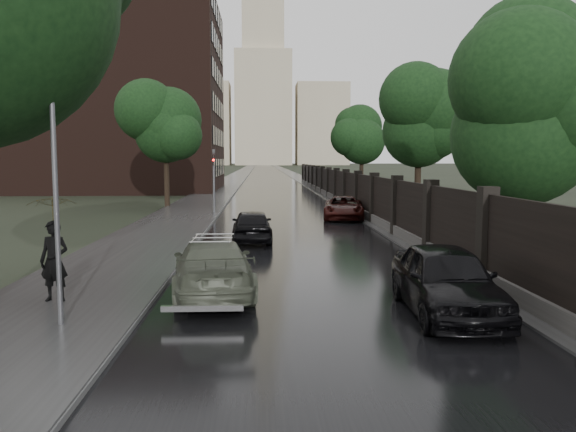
# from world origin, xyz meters

# --- Properties ---
(ground) EXTENTS (800.00, 800.00, 0.00)m
(ground) POSITION_xyz_m (0.00, 0.00, 0.00)
(ground) COLOR black
(ground) RESTS_ON ground
(road) EXTENTS (8.00, 420.00, 0.02)m
(road) POSITION_xyz_m (0.00, 190.00, 0.01)
(road) COLOR black
(road) RESTS_ON ground
(sidewalk_left) EXTENTS (4.00, 420.00, 0.16)m
(sidewalk_left) POSITION_xyz_m (-6.00, 190.00, 0.08)
(sidewalk_left) COLOR #2D2D2D
(sidewalk_left) RESTS_ON ground
(verge_right) EXTENTS (3.00, 420.00, 0.08)m
(verge_right) POSITION_xyz_m (5.50, 190.00, 0.04)
(verge_right) COLOR #2D2D2D
(verge_right) RESTS_ON ground
(fence_right) EXTENTS (0.45, 75.72, 2.70)m
(fence_right) POSITION_xyz_m (4.60, 32.01, 1.01)
(fence_right) COLOR #383533
(fence_right) RESTS_ON ground
(tree_left_far) EXTENTS (4.25, 4.25, 7.39)m
(tree_left_far) POSITION_xyz_m (-8.00, 30.00, 5.24)
(tree_left_far) COLOR black
(tree_left_far) RESTS_ON ground
(tree_right_a) EXTENTS (4.08, 4.08, 7.01)m
(tree_right_a) POSITION_xyz_m (7.50, 8.00, 4.95)
(tree_right_a) COLOR black
(tree_right_a) RESTS_ON ground
(tree_right_b) EXTENTS (4.08, 4.08, 7.01)m
(tree_right_b) POSITION_xyz_m (7.50, 22.00, 4.95)
(tree_right_b) COLOR black
(tree_right_b) RESTS_ON ground
(tree_right_c) EXTENTS (4.08, 4.08, 7.01)m
(tree_right_c) POSITION_xyz_m (7.50, 40.00, 4.95)
(tree_right_c) COLOR black
(tree_right_c) RESTS_ON ground
(lamp_post) EXTENTS (0.25, 0.12, 5.11)m
(lamp_post) POSITION_xyz_m (-5.40, 1.50, 2.67)
(lamp_post) COLOR #59595E
(lamp_post) RESTS_ON ground
(traffic_light) EXTENTS (0.16, 0.32, 4.00)m
(traffic_light) POSITION_xyz_m (-4.30, 24.99, 2.40)
(traffic_light) COLOR #59595E
(traffic_light) RESTS_ON ground
(brick_building) EXTENTS (24.00, 18.00, 20.00)m
(brick_building) POSITION_xyz_m (-18.00, 52.00, 10.00)
(brick_building) COLOR black
(brick_building) RESTS_ON ground
(stalinist_tower) EXTENTS (92.00, 30.00, 159.00)m
(stalinist_tower) POSITION_xyz_m (0.00, 300.00, 38.38)
(stalinist_tower) COLOR tan
(stalinist_tower) RESTS_ON ground
(volga_sedan) EXTENTS (2.50, 5.01, 1.40)m
(volga_sedan) POSITION_xyz_m (-2.64, 4.47, 0.70)
(volga_sedan) COLOR #4C5242
(volga_sedan) RESTS_ON ground
(hatchback_left) EXTENTS (1.73, 4.07, 1.37)m
(hatchback_left) POSITION_xyz_m (-1.80, 13.41, 0.69)
(hatchback_left) COLOR black
(hatchback_left) RESTS_ON ground
(car_right_near) EXTENTS (2.01, 4.63, 1.55)m
(car_right_near) POSITION_xyz_m (2.64, 2.38, 0.78)
(car_right_near) COLOR black
(car_right_near) RESTS_ON ground
(car_right_far) EXTENTS (2.82, 5.00, 1.32)m
(car_right_far) POSITION_xyz_m (3.27, 21.94, 0.66)
(car_right_far) COLOR black
(car_right_far) RESTS_ON ground
(pedestrian_umbrella) EXTENTS (1.29, 1.30, 2.92)m
(pedestrian_umbrella) POSITION_xyz_m (-6.17, 3.36, 2.11)
(pedestrian_umbrella) COLOR black
(pedestrian_umbrella) RESTS_ON sidewalk_left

